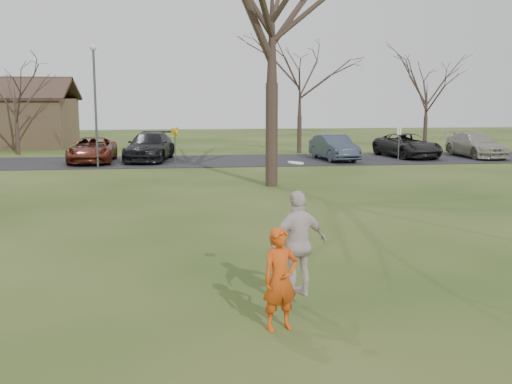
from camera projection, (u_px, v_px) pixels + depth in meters
ground at (285, 317)px, 10.12m from camera, size 120.00×120.00×0.00m
parking_strip at (211, 161)px, 34.63m from camera, size 62.00×6.50×0.04m
player_defender at (280, 279)px, 9.49m from camera, size 0.69×0.55×1.64m
car_2 at (92, 150)px, 33.57m from camera, size 2.36×5.04×1.40m
car_3 at (150, 147)px, 34.56m from camera, size 3.02×5.75×1.59m
car_5 at (334, 147)px, 34.83m from camera, size 2.14×4.59×1.46m
car_6 at (407, 145)px, 36.49m from camera, size 3.17×5.43×1.42m
car_7 at (476, 145)px, 36.57m from camera, size 2.25×5.10×1.46m
catching_play at (299, 244)px, 10.40m from camera, size 1.18×0.81×2.35m
lamp_post at (95, 90)px, 30.84m from camera, size 0.34×0.34×6.27m
sign_yellow at (175, 140)px, 31.22m from camera, size 0.35×0.35×2.08m
sign_white at (399, 138)px, 32.67m from camera, size 0.35×0.35×2.08m
big_tree at (272, 11)px, 23.98m from camera, size 9.00×9.00×14.00m
small_tree_row at (274, 93)px, 39.52m from camera, size 55.00×5.90×8.50m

